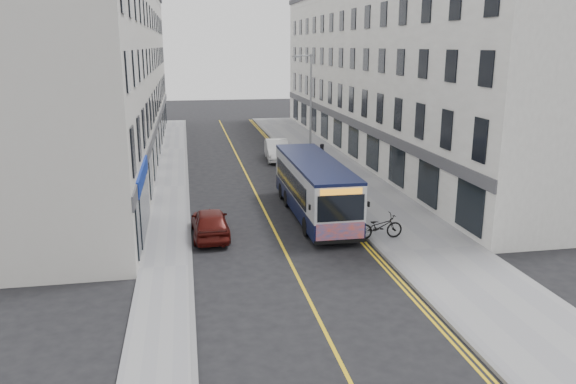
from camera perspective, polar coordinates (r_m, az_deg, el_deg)
name	(u,v)px	position (r m, az deg, el deg)	size (l,w,h in m)	color
ground	(284,250)	(24.23, -0.37, -5.95)	(140.00, 140.00, 0.00)	black
pavement_east	(347,179)	(36.80, 5.97, 1.27)	(4.50, 64.00, 0.12)	gray
pavement_west	(171,187)	(35.38, -11.81, 0.49)	(2.00, 64.00, 0.12)	gray
kerb_east	(313,181)	(36.25, 2.55, 1.14)	(0.18, 64.00, 0.13)	slate
kerb_west	(187,186)	(35.36, -10.19, 0.57)	(0.18, 64.00, 0.13)	slate
road_centre_line	(251,184)	(35.60, -3.74, 0.77)	(0.12, 64.00, 0.01)	gold
road_dbl_yellow_inner	(306,182)	(36.16, 1.86, 1.01)	(0.10, 64.00, 0.01)	gold
road_dbl_yellow_outer	(309,182)	(36.21, 2.17, 1.03)	(0.10, 64.00, 0.01)	gold
terrace_east	(381,72)	(46.05, 9.41, 11.94)	(6.00, 46.00, 13.00)	white
terrace_west	(113,74)	(43.68, -17.39, 11.34)	(6.00, 46.00, 13.00)	beige
streetlamp	(309,110)	(37.46, 2.19, 8.29)	(1.32, 0.18, 8.00)	gray
city_bus	(314,186)	(28.60, 2.67, 0.61)	(2.36, 10.07, 2.92)	black
bicycle	(379,226)	(25.47, 9.27, -3.48)	(0.75, 2.16, 1.13)	black
pedestrian_near	(325,165)	(36.49, 3.74, 2.74)	(0.65, 0.43, 1.79)	brown
pedestrian_far	(322,155)	(40.03, 3.52, 3.73)	(0.82, 0.64, 1.68)	black
car_white	(277,150)	(43.15, -1.14, 4.29)	(1.63, 4.66, 1.54)	white
car_maroon	(210,223)	(25.92, -7.91, -3.09)	(1.64, 4.07, 1.39)	#4B100C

